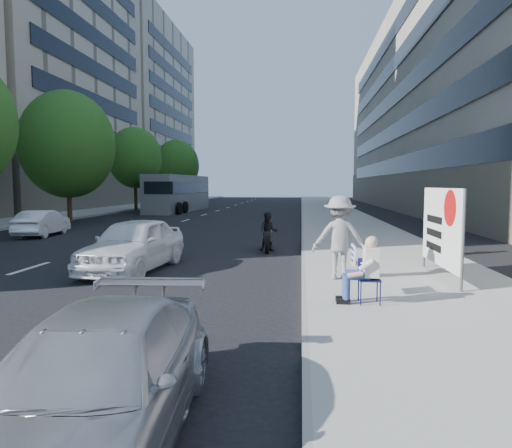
# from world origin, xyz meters

# --- Properties ---
(ground) EXTENTS (160.00, 160.00, 0.00)m
(ground) POSITION_xyz_m (0.00, 0.00, 0.00)
(ground) COLOR black
(ground) RESTS_ON ground
(near_sidewalk) EXTENTS (5.00, 120.00, 0.15)m
(near_sidewalk) POSITION_xyz_m (4.00, 20.00, 0.07)
(near_sidewalk) COLOR #9E9D94
(near_sidewalk) RESTS_ON ground
(far_sidewalk) EXTENTS (4.50, 120.00, 0.15)m
(far_sidewalk) POSITION_xyz_m (-16.75, 20.00, 0.07)
(far_sidewalk) COLOR #9E9D94
(far_sidewalk) RESTS_ON ground
(far_bldg_north) EXTENTS (22.00, 28.00, 28.00)m
(far_bldg_north) POSITION_xyz_m (-30.00, 62.00, 14.00)
(far_bldg_north) COLOR beige
(far_bldg_north) RESTS_ON ground
(near_building) EXTENTS (14.00, 70.00, 20.00)m
(near_building) POSITION_xyz_m (17.00, 32.00, 10.00)
(near_building) COLOR gray
(near_building) RESTS_ON ground
(tree_far_c) EXTENTS (6.00, 6.00, 8.47)m
(tree_far_c) POSITION_xyz_m (-13.70, 18.00, 5.02)
(tree_far_c) COLOR #382616
(tree_far_c) RESTS_ON ground
(tree_far_d) EXTENTS (4.80, 4.80, 7.65)m
(tree_far_d) POSITION_xyz_m (-13.70, 30.00, 4.89)
(tree_far_d) COLOR #382616
(tree_far_d) RESTS_ON ground
(tree_far_e) EXTENTS (5.40, 5.40, 7.89)m
(tree_far_e) POSITION_xyz_m (-13.70, 44.00, 4.78)
(tree_far_e) COLOR #382616
(tree_far_e) RESTS_ON ground
(seated_protester) EXTENTS (0.83, 1.12, 1.31)m
(seated_protester) POSITION_xyz_m (2.58, -1.58, 0.87)
(seated_protester) COLOR #12124F
(seated_protester) RESTS_ON near_sidewalk
(jogger) EXTENTS (1.31, 0.75, 2.02)m
(jogger) POSITION_xyz_m (2.30, 0.68, 1.16)
(jogger) COLOR gray
(jogger) RESTS_ON near_sidewalk
(pedestrian_woman) EXTENTS (0.71, 0.70, 1.65)m
(pedestrian_woman) POSITION_xyz_m (5.80, 5.61, 0.97)
(pedestrian_woman) COLOR black
(pedestrian_woman) RESTS_ON near_sidewalk
(protest_banner) EXTENTS (0.08, 3.06, 2.20)m
(protest_banner) POSITION_xyz_m (4.78, 1.06, 1.40)
(protest_banner) COLOR #4C4C4C
(protest_banner) RESTS_ON near_sidewalk
(parked_sedan) EXTENTS (1.97, 4.31, 1.22)m
(parked_sedan) POSITION_xyz_m (-0.50, -6.55, 0.61)
(parked_sedan) COLOR #9FA1A6
(parked_sedan) RESTS_ON ground
(white_sedan_near) EXTENTS (2.10, 4.52, 1.50)m
(white_sedan_near) POSITION_xyz_m (-3.35, 2.00, 0.75)
(white_sedan_near) COLOR white
(white_sedan_near) RESTS_ON ground
(white_sedan_mid) EXTENTS (1.75, 3.85, 1.22)m
(white_sedan_mid) POSITION_xyz_m (-10.94, 10.15, 0.61)
(white_sedan_mid) COLOR white
(white_sedan_mid) RESTS_ON ground
(motorcycle) EXTENTS (0.70, 2.04, 1.42)m
(motorcycle) POSITION_xyz_m (0.18, 6.20, 0.64)
(motorcycle) COLOR black
(motorcycle) RESTS_ON ground
(bus) EXTENTS (3.20, 12.17, 3.30)m
(bus) POSITION_xyz_m (-9.89, 30.83, 1.64)
(bus) COLOR slate
(bus) RESTS_ON ground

